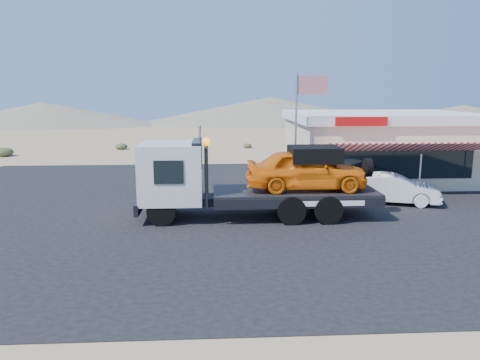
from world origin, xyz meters
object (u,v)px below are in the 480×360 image
(white_sedan, at_px, (393,189))
(jerky_store, at_px, (379,145))
(tow_truck, at_px, (252,176))
(flagpole, at_px, (301,120))

(white_sedan, relative_size, jerky_store, 0.40)
(tow_truck, bearing_deg, jerky_store, 45.18)
(white_sedan, distance_m, flagpole, 5.40)
(jerky_store, distance_m, flagpole, 7.36)
(tow_truck, relative_size, flagpole, 1.60)
(white_sedan, relative_size, flagpole, 0.69)
(jerky_store, relative_size, flagpole, 1.73)
(white_sedan, xyz_separation_m, jerky_store, (1.52, 6.31, 1.29))
(jerky_store, height_order, flagpole, flagpole)
(white_sedan, height_order, jerky_store, jerky_store)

